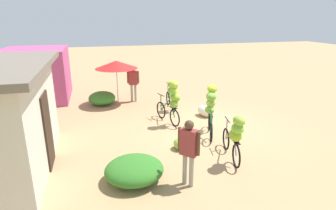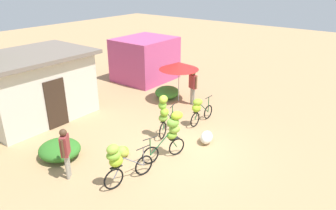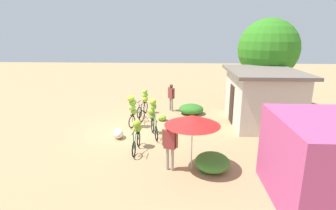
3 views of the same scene
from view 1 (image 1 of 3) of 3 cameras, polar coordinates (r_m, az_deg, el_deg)
name	(u,v)px [view 1 (image 1 of 3)]	position (r m, az deg, el deg)	size (l,w,h in m)	color
ground_plane	(202,127)	(10.41, 6.86, -4.41)	(60.00, 60.00, 0.00)	tan
shop_pink	(37,75)	(14.82, -25.10, 5.62)	(3.20, 2.80, 2.44)	#BC477E
hedge_bush_front_left	(134,170)	(7.09, -6.87, -12.96)	(1.37, 1.45, 0.58)	#317224
hedge_bush_front_right	(102,98)	(13.19, -13.27, 1.38)	(1.26, 1.21, 0.59)	#3B812C
market_umbrella	(116,65)	(12.87, -10.49, 8.08)	(1.90, 1.90, 1.99)	beige
bicycle_leftmost	(235,134)	(7.76, 13.50, -5.83)	(1.72, 0.54, 1.45)	black
bicycle_near_pile	(211,105)	(9.66, 8.71, 0.07)	(1.59, 0.72, 1.65)	black
bicycle_center_loaded	(172,99)	(10.21, 0.83, 1.20)	(1.63, 0.66, 1.72)	black
bicycle_by_shop	(173,94)	(11.92, 0.95, 2.32)	(1.61, 0.43, 1.19)	black
banana_pile_on_ground	(180,144)	(8.64, 2.55, -7.90)	(0.58, 0.58, 0.35)	olive
produce_sack	(205,111)	(11.43, 7.51, -1.21)	(0.70, 0.44, 0.44)	silver
person_vendor	(189,147)	(6.54, 4.22, -8.43)	(0.46, 0.41, 1.66)	gray
person_bystander	(133,80)	(13.20, -7.10, 5.07)	(0.32, 0.55, 1.70)	gray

